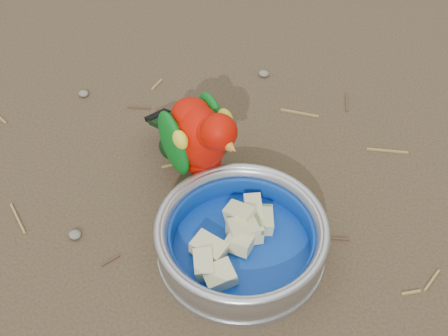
% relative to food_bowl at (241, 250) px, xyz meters
% --- Properties ---
extents(ground, '(60.00, 60.00, 0.00)m').
position_rel_food_bowl_xyz_m(ground, '(-0.09, 0.06, -0.01)').
color(ground, '#463626').
extents(food_bowl, '(0.23, 0.23, 0.02)m').
position_rel_food_bowl_xyz_m(food_bowl, '(0.00, 0.00, 0.00)').
color(food_bowl, '#B2B2BA').
rests_on(food_bowl, ground).
extents(bowl_wall, '(0.23, 0.23, 0.04)m').
position_rel_food_bowl_xyz_m(bowl_wall, '(0.00, 0.00, 0.03)').
color(bowl_wall, '#B2B2BA').
rests_on(bowl_wall, food_bowl).
extents(fruit_wedges, '(0.14, 0.14, 0.03)m').
position_rel_food_bowl_xyz_m(fruit_wedges, '(0.00, 0.00, 0.02)').
color(fruit_wedges, beige).
rests_on(fruit_wedges, food_bowl).
extents(lory_parrot, '(0.21, 0.19, 0.16)m').
position_rel_food_bowl_xyz_m(lory_parrot, '(-0.10, 0.11, 0.07)').
color(lory_parrot, '#BC0C01').
rests_on(lory_parrot, ground).
extents(ground_debris, '(0.90, 0.80, 0.01)m').
position_rel_food_bowl_xyz_m(ground_debris, '(-0.08, 0.14, -0.01)').
color(ground_debris, olive).
rests_on(ground_debris, ground).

